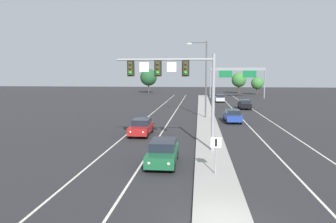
{
  "coord_description": "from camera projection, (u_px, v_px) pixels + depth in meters",
  "views": [
    {
      "loc": [
        -0.97,
        -11.5,
        5.87
      ],
      "look_at": [
        -3.2,
        10.25,
        3.2
      ],
      "focal_mm": 32.77,
      "sensor_mm": 36.0,
      "label": 1
    }
  ],
  "objects": [
    {
      "name": "median_island",
      "position": [
        209.0,
        134.0,
        29.73
      ],
      "size": [
        2.4,
        110.0,
        0.15
      ],
      "primitive_type": "cube",
      "color": "#9E9B93",
      "rests_on": "ground"
    },
    {
      "name": "lane_stripe_oncoming_center",
      "position": [
        168.0,
        123.0,
        37.13
      ],
      "size": [
        0.14,
        100.0,
        0.01
      ],
      "primitive_type": "cube",
      "color": "silver",
      "rests_on": "ground"
    },
    {
      "name": "lane_stripe_receding_center",
      "position": [
        247.0,
        124.0,
        36.18
      ],
      "size": [
        0.14,
        100.0,
        0.01
      ],
      "primitive_type": "cube",
      "color": "silver",
      "rests_on": "ground"
    },
    {
      "name": "edge_stripe_left",
      "position": [
        141.0,
        122.0,
        37.46
      ],
      "size": [
        0.14,
        100.0,
        0.01
      ],
      "primitive_type": "cube",
      "color": "silver",
      "rests_on": "ground"
    },
    {
      "name": "edge_stripe_right",
      "position": [
        276.0,
        125.0,
        35.84
      ],
      "size": [
        0.14,
        100.0,
        0.01
      ],
      "primitive_type": "cube",
      "color": "silver",
      "rests_on": "ground"
    },
    {
      "name": "overhead_signal_mast",
      "position": [
        179.0,
        79.0,
        22.79
      ],
      "size": [
        7.36,
        0.44,
        7.2
      ],
      "color": "gray",
      "rests_on": "median_island"
    },
    {
      "name": "median_sign_post",
      "position": [
        216.0,
        150.0,
        17.5
      ],
      "size": [
        0.6,
        0.1,
        2.2
      ],
      "color": "gray",
      "rests_on": "median_island"
    },
    {
      "name": "street_lamp_median",
      "position": [
        204.0,
        75.0,
        40.13
      ],
      "size": [
        2.58,
        0.28,
        10.0
      ],
      "color": "#4C4C51",
      "rests_on": "median_island"
    },
    {
      "name": "car_oncoming_green",
      "position": [
        163.0,
        152.0,
        19.94
      ],
      "size": [
        1.85,
        4.48,
        1.58
      ],
      "color": "#195633",
      "rests_on": "ground"
    },
    {
      "name": "car_oncoming_red",
      "position": [
        141.0,
        127.0,
        29.55
      ],
      "size": [
        1.83,
        4.47,
        1.58
      ],
      "color": "maroon",
      "rests_on": "ground"
    },
    {
      "name": "car_receding_blue",
      "position": [
        232.0,
        116.0,
        37.49
      ],
      "size": [
        1.93,
        4.51,
        1.58
      ],
      "color": "navy",
      "rests_on": "ground"
    },
    {
      "name": "car_receding_black",
      "position": [
        245.0,
        104.0,
        51.89
      ],
      "size": [
        1.83,
        4.48,
        1.58
      ],
      "color": "black",
      "rests_on": "ground"
    },
    {
      "name": "car_receding_silver",
      "position": [
        220.0,
        98.0,
        64.86
      ],
      "size": [
        1.92,
        4.51,
        1.58
      ],
      "color": "#B7B7BC",
      "rests_on": "ground"
    },
    {
      "name": "highway_sign_gantry",
      "position": [
        238.0,
        73.0,
        74.28
      ],
      "size": [
        13.28,
        0.42,
        7.5
      ],
      "color": "gray",
      "rests_on": "ground"
    },
    {
      "name": "tree_far_right_a",
      "position": [
        239.0,
        80.0,
        92.56
      ],
      "size": [
        4.39,
        4.39,
        6.36
      ],
      "color": "#4C3823",
      "rests_on": "ground"
    },
    {
      "name": "tree_far_left_c",
      "position": [
        149.0,
        77.0,
        94.56
      ],
      "size": [
        5.18,
        5.18,
        7.49
      ],
      "color": "#4C3823",
      "rests_on": "ground"
    },
    {
      "name": "tree_far_right_c",
      "position": [
        257.0,
        83.0,
        87.51
      ],
      "size": [
        3.51,
        3.51,
        5.07
      ],
      "color": "#4C3823",
      "rests_on": "ground"
    }
  ]
}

